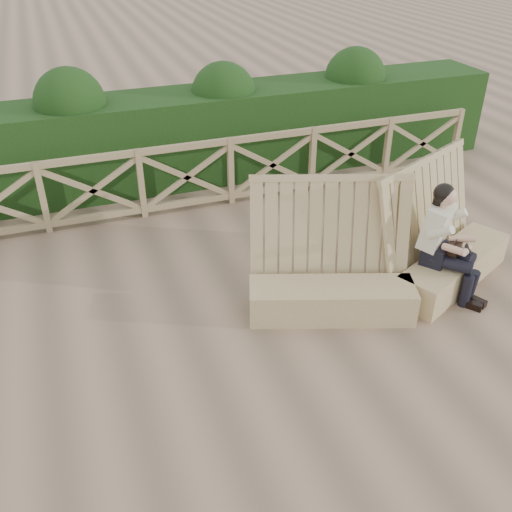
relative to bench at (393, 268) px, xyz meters
name	(u,v)px	position (x,y,z in m)	size (l,w,h in m)	color
ground	(267,343)	(-1.78, -0.35, -0.39)	(60.00, 60.00, 0.00)	brown
bench	(393,268)	(0.00, 0.00, 0.00)	(3.73, 1.50, 1.55)	#927C53
woman	(445,239)	(0.58, -0.15, 0.37)	(0.75, 0.94, 1.45)	black
guardrail	(187,177)	(-1.78, 3.15, 0.17)	(10.10, 0.09, 1.10)	olive
hedge	(169,140)	(-1.78, 4.35, 0.36)	(12.00, 1.20, 1.50)	black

